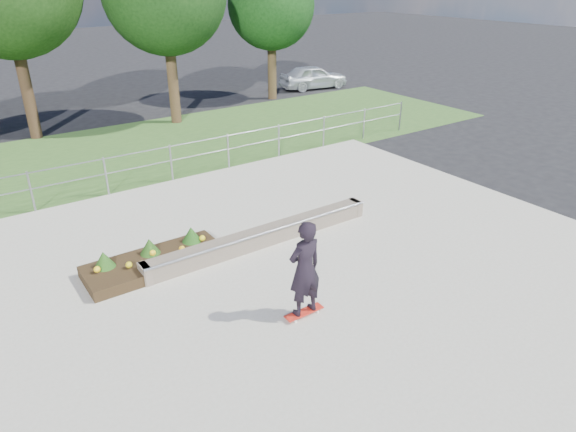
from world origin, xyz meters
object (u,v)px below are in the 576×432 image
object	(u,v)px
skateboarder	(305,269)
parked_car	(313,77)
planter_bed	(154,260)
grind_ledge	(263,236)

from	to	relation	value
skateboarder	parked_car	size ratio (longest dim) A/B	0.52
planter_bed	parked_car	world-z (taller)	parked_car
grind_ledge	parked_car	xyz separation A→B (m)	(12.20, 13.95, 0.39)
skateboarder	parked_car	world-z (taller)	skateboarder
grind_ledge	parked_car	size ratio (longest dim) A/B	1.57
skateboarder	parked_car	xyz separation A→B (m)	(13.08, 16.77, -0.43)
grind_ledge	skateboarder	world-z (taller)	skateboarder
planter_bed	skateboarder	distance (m)	3.78
grind_ledge	planter_bed	xyz separation A→B (m)	(-2.53, 0.47, -0.02)
planter_bed	parked_car	bearing A→B (deg)	42.46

